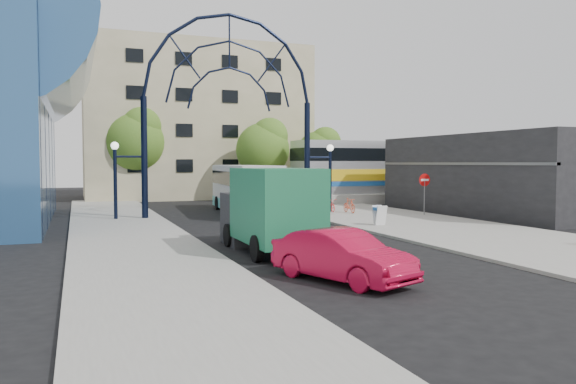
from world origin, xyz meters
name	(u,v)px	position (x,y,z in m)	size (l,w,h in m)	color
ground	(328,251)	(0.00, 0.00, 0.00)	(120.00, 120.00, 0.00)	black
sidewalk_east	(443,229)	(8.00, 4.00, 0.06)	(8.00, 56.00, 0.12)	gray
plaza_west	(131,238)	(-6.50, 6.00, 0.06)	(5.00, 50.00, 0.12)	gray
gateway_arch	(230,73)	(0.00, 14.00, 8.56)	(13.64, 0.44, 12.10)	black
stop_sign	(317,184)	(4.80, 12.00, 1.99)	(0.80, 0.07, 2.50)	slate
do_not_enter_sign	(425,184)	(11.00, 10.00, 1.98)	(0.76, 0.07, 2.48)	slate
street_name_sign	(319,181)	(5.20, 12.60, 2.13)	(0.70, 0.70, 2.80)	slate
sandwich_board	(380,213)	(5.60, 5.98, 0.74)	(0.55, 0.61, 0.99)	white
commercial_block_east	(492,175)	(16.00, 10.00, 2.50)	(6.00, 16.00, 5.00)	black
apartment_block	(194,124)	(2.00, 34.97, 7.00)	(20.00, 12.10, 14.00)	tan
train_platform	(432,196)	(20.00, 22.00, 0.40)	(32.00, 5.00, 0.80)	gray
train_car	(432,167)	(20.00, 22.00, 2.90)	(25.10, 3.05, 4.20)	#B7B7BC
tree_north_a	(264,147)	(6.12, 25.93, 4.61)	(4.48, 4.48, 7.00)	#382314
tree_north_b	(136,139)	(-3.88, 29.93, 5.27)	(5.12, 5.12, 8.00)	#382314
tree_north_c	(320,151)	(12.12, 27.93, 4.28)	(4.16, 4.16, 6.50)	#382314
city_bus	(244,188)	(1.43, 15.86, 1.62)	(3.43, 11.42, 3.09)	silver
green_truck	(269,210)	(-2.07, 0.69, 1.53)	(2.38, 6.08, 3.06)	black
black_suv	(287,215)	(1.10, 7.23, 0.67)	(2.23, 4.84, 1.35)	black
red_sedan	(342,256)	(-1.87, -4.92, 0.71)	(1.51, 4.32, 1.42)	#B50B2F
bike_near_a	(330,205)	(6.61, 14.00, 0.53)	(0.54, 1.55, 0.81)	#FF3433
bike_near_b	(349,205)	(7.38, 12.82, 0.57)	(0.43, 1.51, 0.91)	#F05430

